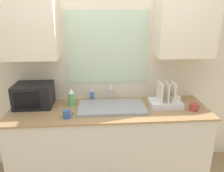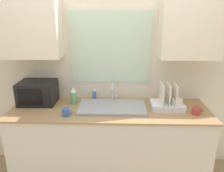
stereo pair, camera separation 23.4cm
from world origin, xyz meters
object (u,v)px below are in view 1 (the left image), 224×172
(microwave, at_px, (34,95))
(dish_rack, at_px, (166,101))
(mug_near_sink, at_px, (67,114))
(faucet, at_px, (111,91))
(soap_bottle, at_px, (92,96))
(spray_bottle, at_px, (71,97))

(microwave, relative_size, dish_rack, 1.16)
(dish_rack, height_order, mug_near_sink, dish_rack)
(mug_near_sink, bearing_deg, dish_rack, 11.11)
(faucet, distance_m, soap_bottle, 0.24)
(microwave, xyz_separation_m, soap_bottle, (0.66, 0.11, -0.07))
(soap_bottle, bearing_deg, faucet, -8.31)
(microwave, bearing_deg, soap_bottle, 9.07)
(dish_rack, relative_size, mug_near_sink, 3.33)
(dish_rack, relative_size, spray_bottle, 1.78)
(spray_bottle, height_order, soap_bottle, spray_bottle)
(soap_bottle, bearing_deg, mug_near_sink, -119.30)
(microwave, distance_m, soap_bottle, 0.67)
(spray_bottle, distance_m, mug_near_sink, 0.33)
(microwave, bearing_deg, mug_near_sink, -39.77)
(microwave, height_order, spray_bottle, microwave)
(spray_bottle, bearing_deg, soap_bottle, 26.98)
(faucet, relative_size, microwave, 0.53)
(mug_near_sink, bearing_deg, faucet, 40.74)
(dish_rack, xyz_separation_m, mug_near_sink, (-1.10, -0.22, -0.03))
(dish_rack, bearing_deg, microwave, 175.31)
(dish_rack, height_order, soap_bottle, dish_rack)
(microwave, distance_m, spray_bottle, 0.43)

